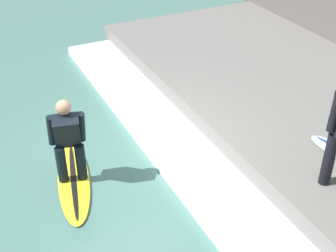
# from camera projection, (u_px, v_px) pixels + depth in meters

# --- Properties ---
(ground_plane) EXTENTS (28.00, 28.00, 0.00)m
(ground_plane) POSITION_uv_depth(u_px,v_px,m) (133.00, 172.00, 7.55)
(ground_plane) COLOR #426B60
(concrete_ledge) EXTENTS (4.40, 10.53, 0.46)m
(concrete_ledge) POSITION_uv_depth(u_px,v_px,m) (311.00, 109.00, 8.77)
(concrete_ledge) COLOR #66635E
(concrete_ledge) RESTS_ON ground_plane
(wave_foam_crest) EXTENTS (1.05, 10.00, 0.17)m
(wave_foam_crest) POSITION_uv_depth(u_px,v_px,m) (182.00, 153.00, 7.84)
(wave_foam_crest) COLOR silver
(wave_foam_crest) RESTS_ON ground_plane
(surfboard_riding) EXTENTS (0.96, 2.13, 0.07)m
(surfboard_riding) POSITION_uv_depth(u_px,v_px,m) (74.00, 180.00, 7.32)
(surfboard_riding) COLOR yellow
(surfboard_riding) RESTS_ON ground_plane
(surfer_riding) EXTENTS (0.53, 0.51, 1.40)m
(surfer_riding) POSITION_uv_depth(u_px,v_px,m) (68.00, 138.00, 6.89)
(surfer_riding) COLOR black
(surfer_riding) RESTS_ON surfboard_riding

